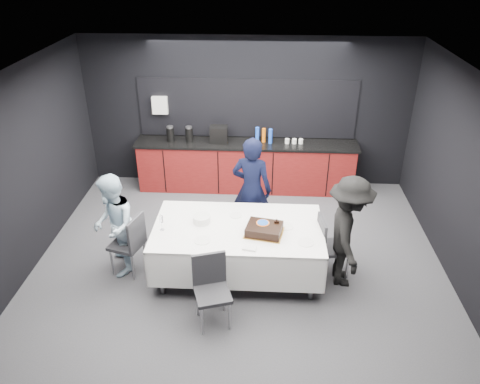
# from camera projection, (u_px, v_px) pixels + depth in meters

# --- Properties ---
(ground) EXTENTS (6.00, 6.00, 0.00)m
(ground) POSITION_uv_depth(u_px,v_px,m) (240.00, 255.00, 7.13)
(ground) COLOR #444449
(ground) RESTS_ON ground
(room_shell) EXTENTS (6.04, 5.04, 2.82)m
(room_shell) POSITION_uv_depth(u_px,v_px,m) (240.00, 143.00, 6.23)
(room_shell) COLOR white
(room_shell) RESTS_ON ground
(kitchenette) EXTENTS (4.10, 0.64, 2.05)m
(kitchenette) POSITION_uv_depth(u_px,v_px,m) (245.00, 162.00, 8.81)
(kitchenette) COLOR #5D0F0E
(kitchenette) RESTS_ON ground
(party_table) EXTENTS (2.32, 1.32, 0.78)m
(party_table) POSITION_uv_depth(u_px,v_px,m) (238.00, 235.00, 6.47)
(party_table) COLOR #99999E
(party_table) RESTS_ON ground
(cake_assembly) EXTENTS (0.56, 0.49, 0.16)m
(cake_assembly) POSITION_uv_depth(u_px,v_px,m) (264.00, 229.00, 6.23)
(cake_assembly) COLOR #BE8B38
(cake_assembly) RESTS_ON party_table
(plate_stack) EXTENTS (0.24, 0.24, 0.10)m
(plate_stack) POSITION_uv_depth(u_px,v_px,m) (202.00, 219.00, 6.48)
(plate_stack) COLOR white
(plate_stack) RESTS_ON party_table
(loose_plate_near) EXTENTS (0.22, 0.22, 0.01)m
(loose_plate_near) POSITION_uv_depth(u_px,v_px,m) (202.00, 240.00, 6.11)
(loose_plate_near) COLOR white
(loose_plate_near) RESTS_ON party_table
(loose_plate_right_a) EXTENTS (0.22, 0.22, 0.01)m
(loose_plate_right_a) POSITION_uv_depth(u_px,v_px,m) (286.00, 226.00, 6.41)
(loose_plate_right_a) COLOR white
(loose_plate_right_a) RESTS_ON party_table
(loose_plate_right_b) EXTENTS (0.22, 0.22, 0.01)m
(loose_plate_right_b) POSITION_uv_depth(u_px,v_px,m) (306.00, 242.00, 6.07)
(loose_plate_right_b) COLOR white
(loose_plate_right_b) RESTS_ON party_table
(loose_plate_far) EXTENTS (0.18, 0.18, 0.01)m
(loose_plate_far) POSITION_uv_depth(u_px,v_px,m) (236.00, 215.00, 6.66)
(loose_plate_far) COLOR white
(loose_plate_far) RESTS_ON party_table
(fork_pile) EXTENTS (0.19, 0.14, 0.03)m
(fork_pile) POSITION_uv_depth(u_px,v_px,m) (250.00, 248.00, 5.94)
(fork_pile) COLOR white
(fork_pile) RESTS_ON party_table
(champagne_flute) EXTENTS (0.06, 0.06, 0.22)m
(champagne_flute) POSITION_uv_depth(u_px,v_px,m) (161.00, 220.00, 6.26)
(champagne_flute) COLOR white
(champagne_flute) RESTS_ON party_table
(chair_left) EXTENTS (0.52, 0.52, 0.92)m
(chair_left) POSITION_uv_depth(u_px,v_px,m) (131.00, 240.00, 6.54)
(chair_left) COLOR #2A2B2F
(chair_left) RESTS_ON ground
(chair_right) EXTENTS (0.47, 0.47, 0.92)m
(chair_right) POSITION_uv_depth(u_px,v_px,m) (328.00, 243.00, 6.49)
(chair_right) COLOR #2A2B2F
(chair_right) RESTS_ON ground
(chair_near) EXTENTS (0.53, 0.53, 0.92)m
(chair_near) POSITION_uv_depth(u_px,v_px,m) (211.00, 285.00, 5.71)
(chair_near) COLOR #2A2B2F
(chair_near) RESTS_ON ground
(person_center) EXTENTS (0.70, 0.55, 1.71)m
(person_center) POSITION_uv_depth(u_px,v_px,m) (252.00, 190.00, 7.18)
(person_center) COLOR black
(person_center) RESTS_ON ground
(person_left) EXTENTS (0.75, 0.86, 1.51)m
(person_left) POSITION_uv_depth(u_px,v_px,m) (114.00, 226.00, 6.47)
(person_left) COLOR silver
(person_left) RESTS_ON ground
(person_right) EXTENTS (0.62, 1.05, 1.61)m
(person_right) POSITION_uv_depth(u_px,v_px,m) (348.00, 232.00, 6.24)
(person_right) COLOR black
(person_right) RESTS_ON ground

